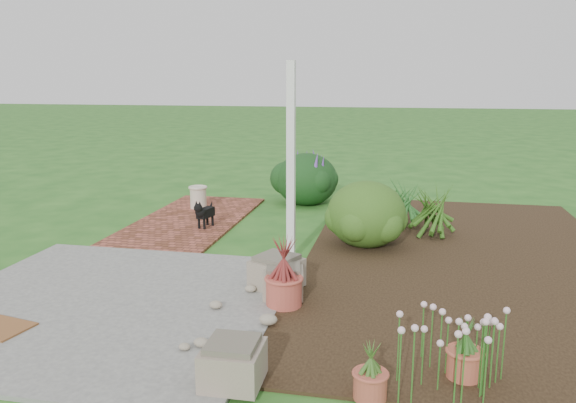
% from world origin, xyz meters
% --- Properties ---
extents(ground, '(80.00, 80.00, 0.00)m').
position_xyz_m(ground, '(0.00, 0.00, 0.00)').
color(ground, '#21571B').
rests_on(ground, ground).
extents(concrete_patio, '(3.50, 3.50, 0.04)m').
position_xyz_m(concrete_patio, '(-1.25, -1.75, 0.02)').
color(concrete_patio, '#62625F').
rests_on(concrete_patio, ground).
extents(brick_path, '(1.60, 3.50, 0.04)m').
position_xyz_m(brick_path, '(-1.70, 1.75, 0.02)').
color(brick_path, '#5C2F1D').
rests_on(brick_path, ground).
extents(garden_bed, '(4.00, 7.00, 0.03)m').
position_xyz_m(garden_bed, '(2.50, 0.50, 0.01)').
color(garden_bed, black).
rests_on(garden_bed, ground).
extents(veranda_post, '(0.10, 0.10, 2.50)m').
position_xyz_m(veranda_post, '(0.30, 0.10, 1.25)').
color(veranda_post, white).
rests_on(veranda_post, ground).
extents(stone_trough_near, '(0.45, 0.45, 0.29)m').
position_xyz_m(stone_trough_near, '(0.48, -2.99, 0.19)').
color(stone_trough_near, '#7D6D5C').
rests_on(stone_trough_near, concrete_patio).
extents(stone_trough_mid, '(0.49, 0.49, 0.28)m').
position_xyz_m(stone_trough_mid, '(0.48, -1.20, 0.18)').
color(stone_trough_mid, gray).
rests_on(stone_trough_mid, concrete_patio).
extents(stone_trough_far, '(0.62, 0.62, 0.31)m').
position_xyz_m(stone_trough_far, '(0.36, -0.99, 0.20)').
color(stone_trough_far, '#706553').
rests_on(stone_trough_far, concrete_patio).
extents(black_dog, '(0.22, 0.47, 0.41)m').
position_xyz_m(black_dog, '(-1.29, 1.25, 0.28)').
color(black_dog, black).
rests_on(black_dog, brick_path).
extents(cream_ceramic_urn, '(0.31, 0.31, 0.38)m').
position_xyz_m(cream_ceramic_urn, '(-1.86, 2.50, 0.23)').
color(cream_ceramic_urn, beige).
rests_on(cream_ceramic_urn, brick_path).
extents(evergreen_shrub, '(1.35, 1.35, 0.92)m').
position_xyz_m(evergreen_shrub, '(1.20, 0.87, 0.49)').
color(evergreen_shrub, '#14360D').
rests_on(evergreen_shrub, garden_bed).
extents(agapanthus_clump_back, '(1.14, 1.14, 0.87)m').
position_xyz_m(agapanthus_clump_back, '(2.11, 1.58, 0.46)').
color(agapanthus_clump_back, '#10380D').
rests_on(agapanthus_clump_back, garden_bed).
extents(agapanthus_clump_front, '(0.93, 0.93, 0.80)m').
position_xyz_m(agapanthus_clump_front, '(1.69, 2.17, 0.43)').
color(agapanthus_clump_front, '#0E3C15').
rests_on(agapanthus_clump_front, garden_bed).
extents(pink_flower_patch, '(1.09, 1.09, 0.61)m').
position_xyz_m(pink_flower_patch, '(2.11, -2.63, 0.34)').
color(pink_flower_patch, '#113D0F').
rests_on(pink_flower_patch, garden_bed).
extents(terracotta_pot_bronze, '(0.41, 0.41, 0.29)m').
position_xyz_m(terracotta_pot_bronze, '(0.54, -1.44, 0.18)').
color(terracotta_pot_bronze, '#AD493A').
rests_on(terracotta_pot_bronze, garden_bed).
extents(terracotta_pot_small_left, '(0.29, 0.29, 0.22)m').
position_xyz_m(terracotta_pot_small_left, '(2.19, -2.53, 0.14)').
color(terracotta_pot_small_left, '#AF523B').
rests_on(terracotta_pot_small_left, garden_bed).
extents(terracotta_pot_small_right, '(0.25, 0.25, 0.20)m').
position_xyz_m(terracotta_pot_small_right, '(1.50, -2.98, 0.13)').
color(terracotta_pot_small_right, '#AA4B39').
rests_on(terracotta_pot_small_right, garden_bed).
extents(purple_flowering_bush, '(1.31, 1.31, 0.98)m').
position_xyz_m(purple_flowering_bush, '(-0.07, 3.42, 0.49)').
color(purple_flowering_bush, black).
rests_on(purple_flowering_bush, ground).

